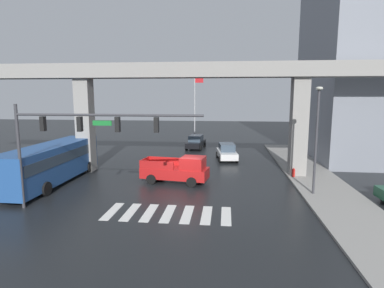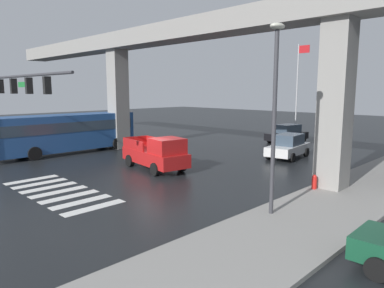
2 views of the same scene
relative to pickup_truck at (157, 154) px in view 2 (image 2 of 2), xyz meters
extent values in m
plane|color=black|center=(0.36, -0.76, -0.99)|extent=(120.00, 120.00, 0.00)
cube|color=silver|center=(-2.94, -6.44, -0.98)|extent=(0.55, 2.80, 0.01)
cube|color=silver|center=(-1.84, -6.44, -0.98)|extent=(0.55, 2.80, 0.01)
cube|color=silver|center=(-0.74, -6.44, -0.98)|extent=(0.55, 2.80, 0.01)
cube|color=silver|center=(0.36, -6.44, -0.98)|extent=(0.55, 2.80, 0.01)
cube|color=silver|center=(1.46, -6.44, -0.98)|extent=(0.55, 2.80, 0.01)
cube|color=silver|center=(2.56, -6.44, -0.98)|extent=(0.55, 2.80, 0.01)
cube|color=silver|center=(3.66, -6.44, -0.98)|extent=(0.55, 2.80, 0.01)
cube|color=gray|center=(0.36, 3.14, 7.73)|extent=(50.98, 2.09, 1.20)
cube|color=gray|center=(-8.77, 3.14, 3.07)|extent=(1.30, 1.30, 8.12)
cube|color=gray|center=(9.50, 3.14, 3.07)|extent=(1.30, 1.30, 8.12)
cube|color=gray|center=(10.68, 1.24, -0.91)|extent=(4.00, 36.00, 0.15)
cube|color=red|center=(-0.30, 0.05, -0.21)|extent=(5.33, 2.65, 0.80)
cube|color=red|center=(1.14, -0.17, 0.64)|extent=(1.94, 1.98, 0.90)
cube|color=#3F5160|center=(1.60, -0.24, 0.64)|extent=(0.35, 1.67, 0.77)
cube|color=red|center=(-1.30, 1.08, 0.49)|extent=(2.64, 0.50, 0.60)
cube|color=red|center=(-1.56, -0.65, 0.49)|extent=(2.64, 0.50, 0.60)
cube|color=red|center=(-2.77, 0.42, 0.49)|extent=(0.36, 1.74, 0.60)
cylinder|color=black|center=(1.40, 0.70, -0.61)|extent=(0.79, 0.39, 0.76)
cylinder|color=black|center=(1.13, -1.08, -0.61)|extent=(0.79, 0.39, 0.76)
cylinder|color=black|center=(-1.72, 1.18, -0.61)|extent=(0.79, 0.39, 0.76)
cylinder|color=black|center=(-2.00, -0.61, -0.61)|extent=(0.79, 0.39, 0.76)
cube|color=#234C8C|center=(-9.58, -1.14, 0.65)|extent=(2.62, 10.83, 2.70)
cube|color=#2D3D4C|center=(-9.58, -1.14, 1.12)|extent=(2.65, 10.29, 0.76)
cube|color=#2D3D4C|center=(-9.52, 4.22, 0.99)|extent=(2.25, 0.10, 1.49)
cylinder|color=black|center=(-10.76, 2.65, -0.51)|extent=(0.36, 0.96, 0.96)
cylinder|color=black|center=(-8.31, 2.62, -0.51)|extent=(0.36, 0.96, 0.96)
cylinder|color=black|center=(-10.84, -4.10, -0.51)|extent=(0.36, 0.96, 0.96)
cylinder|color=black|center=(-8.39, -4.13, -0.51)|extent=(0.36, 0.96, 0.96)
cube|color=silver|center=(3.70, 9.16, -0.35)|extent=(2.29, 4.49, 0.64)
cube|color=#384756|center=(3.69, 9.26, 0.35)|extent=(1.77, 2.41, 0.76)
cylinder|color=black|center=(4.73, 7.95, -0.67)|extent=(0.32, 0.67, 0.64)
cylinder|color=black|center=(3.02, 7.73, -0.67)|extent=(0.32, 0.67, 0.64)
cylinder|color=black|center=(4.39, 10.59, -0.67)|extent=(0.32, 0.67, 0.64)
cylinder|color=black|center=(2.68, 10.37, -0.67)|extent=(0.32, 0.67, 0.64)
cube|color=black|center=(-0.18, 15.67, -0.35)|extent=(2.28, 4.48, 0.64)
cube|color=#384756|center=(-0.16, 15.77, 0.35)|extent=(1.76, 2.40, 0.76)
cylinder|color=black|center=(0.51, 14.24, -0.67)|extent=(0.32, 0.66, 0.64)
cylinder|color=black|center=(-1.20, 14.45, -0.67)|extent=(0.32, 0.66, 0.64)
cylinder|color=black|center=(0.84, 16.88, -0.67)|extent=(0.32, 0.66, 0.64)
cylinder|color=black|center=(-0.87, 17.10, -0.67)|extent=(0.32, 0.66, 0.64)
cylinder|color=black|center=(13.97, -4.27, -0.67)|extent=(0.64, 0.25, 0.64)
cylinder|color=#38383D|center=(-3.03, -6.45, 4.61)|extent=(10.80, 0.14, 0.14)
cube|color=black|center=(-6.83, -6.45, 4.09)|extent=(0.24, 0.32, 0.84)
sphere|color=red|center=(-6.83, -6.45, 4.35)|extent=(0.17, 0.17, 0.17)
cube|color=black|center=(-4.63, -6.45, 4.09)|extent=(0.24, 0.32, 0.84)
sphere|color=red|center=(-4.63, -6.45, 4.35)|extent=(0.17, 0.17, 0.17)
cube|color=black|center=(-2.43, -6.45, 4.09)|extent=(0.24, 0.32, 0.84)
sphere|color=red|center=(-2.43, -6.45, 4.35)|extent=(0.17, 0.17, 0.17)
cube|color=black|center=(-0.23, -6.45, 4.09)|extent=(0.24, 0.32, 0.84)
sphere|color=red|center=(-0.23, -6.45, 4.35)|extent=(0.17, 0.17, 0.17)
cube|color=#19722D|center=(-3.32, -6.45, 4.16)|extent=(1.10, 0.04, 0.28)
cylinder|color=#38383D|center=(9.48, -2.17, 2.51)|extent=(0.16, 0.16, 7.00)
ellipsoid|color=beige|center=(9.48, -2.17, 6.13)|extent=(0.44, 0.70, 0.24)
cylinder|color=red|center=(9.08, 2.25, -0.64)|extent=(0.24, 0.24, 0.70)
sphere|color=red|center=(9.08, 2.25, -0.25)|extent=(0.22, 0.22, 0.22)
cylinder|color=silver|center=(-0.53, 17.84, 3.58)|extent=(0.12, 0.12, 9.13)
cube|color=red|center=(0.02, 17.84, 7.64)|extent=(1.10, 0.04, 0.70)
camera|label=1|loc=(3.58, -23.42, 5.70)|focal=29.58mm
camera|label=2|loc=(16.60, -13.67, 3.88)|focal=33.26mm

